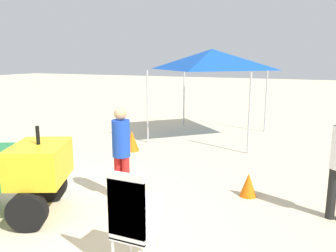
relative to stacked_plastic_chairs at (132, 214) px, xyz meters
name	(u,v)px	position (x,y,z in m)	size (l,w,h in m)	color
ground	(49,213)	(-2.07, 0.79, -0.74)	(80.00, 80.00, 0.00)	beige
stacked_plastic_chairs	(132,214)	(0.00, 0.00, 0.00)	(0.48, 0.48, 1.29)	white
lifeguard_near_left	(121,148)	(-1.22, 1.76, 0.24)	(0.32, 0.32, 1.72)	red
popup_canopy	(212,59)	(-1.25, 7.34, 1.76)	(3.10, 3.10, 2.83)	#B2B2B7
traffic_cone_near	(132,141)	(-2.74, 4.77, -0.46)	(0.40, 0.40, 0.57)	orange
traffic_cone_far	(248,185)	(0.85, 2.87, -0.52)	(0.32, 0.32, 0.45)	orange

